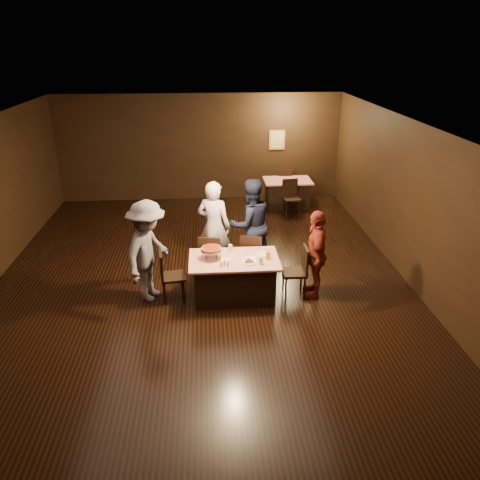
% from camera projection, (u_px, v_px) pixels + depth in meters
% --- Properties ---
extents(room, '(10.00, 10.04, 3.02)m').
position_uv_depth(room, '(198.00, 173.00, 8.46)').
color(room, black).
rests_on(room, ground).
extents(main_table, '(1.60, 1.00, 0.77)m').
position_uv_depth(main_table, '(234.00, 278.00, 8.47)').
color(main_table, '#A71A0B').
rests_on(main_table, ground).
extents(back_table, '(1.30, 0.90, 0.77)m').
position_uv_depth(back_table, '(287.00, 193.00, 13.06)').
color(back_table, '#A90B1D').
rests_on(back_table, ground).
extents(chair_far_left, '(0.49, 0.49, 0.95)m').
position_uv_depth(chair_far_left, '(211.00, 256.00, 9.09)').
color(chair_far_left, black).
rests_on(chair_far_left, ground).
extents(chair_far_right, '(0.50, 0.50, 0.95)m').
position_uv_depth(chair_far_right, '(252.00, 255.00, 9.15)').
color(chair_far_right, black).
rests_on(chair_far_right, ground).
extents(chair_end_left, '(0.48, 0.48, 0.95)m').
position_uv_depth(chair_end_left, '(173.00, 276.00, 8.36)').
color(chair_end_left, black).
rests_on(chair_end_left, ground).
extents(chair_end_right, '(0.42, 0.42, 0.95)m').
position_uv_depth(chair_end_right, '(294.00, 271.00, 8.51)').
color(chair_end_right, black).
rests_on(chair_end_right, ground).
extents(chair_back_near, '(0.47, 0.47, 0.95)m').
position_uv_depth(chair_back_near, '(292.00, 198.00, 12.39)').
color(chair_back_near, black).
rests_on(chair_back_near, ground).
extents(chair_back_far, '(0.44, 0.44, 0.95)m').
position_uv_depth(chair_back_far, '(284.00, 184.00, 13.58)').
color(chair_back_far, black).
rests_on(chair_back_far, ground).
extents(diner_white_jacket, '(0.80, 0.68, 1.87)m').
position_uv_depth(diner_white_jacket, '(214.00, 226.00, 9.30)').
color(diner_white_jacket, silver).
rests_on(diner_white_jacket, ground).
extents(diner_navy_hoodie, '(1.09, 0.96, 1.88)m').
position_uv_depth(diner_navy_hoodie, '(250.00, 225.00, 9.36)').
color(diner_navy_hoodie, black).
rests_on(diner_navy_hoodie, ground).
extents(diner_grey_knit, '(1.10, 1.38, 1.86)m').
position_uv_depth(diner_grey_knit, '(148.00, 251.00, 8.22)').
color(diner_grey_knit, slate).
rests_on(diner_grey_knit, ground).
extents(diner_red_shirt, '(0.56, 1.02, 1.65)m').
position_uv_depth(diner_red_shirt, '(316.00, 254.00, 8.37)').
color(diner_red_shirt, maroon).
rests_on(diner_red_shirt, ground).
extents(pizza_stand, '(0.38, 0.38, 0.22)m').
position_uv_depth(pizza_stand, '(211.00, 249.00, 8.26)').
color(pizza_stand, black).
rests_on(pizza_stand, main_table).
extents(plate_with_slice, '(0.25, 0.25, 0.06)m').
position_uv_depth(plate_with_slice, '(249.00, 261.00, 8.16)').
color(plate_with_slice, white).
rests_on(plate_with_slice, main_table).
extents(plate_empty, '(0.25, 0.25, 0.01)m').
position_uv_depth(plate_empty, '(264.00, 254.00, 8.49)').
color(plate_empty, white).
rests_on(plate_empty, main_table).
extents(glass_front_right, '(0.08, 0.08, 0.14)m').
position_uv_depth(glass_front_right, '(261.00, 261.00, 8.09)').
color(glass_front_right, silver).
rests_on(glass_front_right, main_table).
extents(glass_amber, '(0.08, 0.08, 0.14)m').
position_uv_depth(glass_amber, '(268.00, 255.00, 8.28)').
color(glass_amber, '#BF7F26').
rests_on(glass_amber, main_table).
extents(glass_back, '(0.08, 0.08, 0.14)m').
position_uv_depth(glass_back, '(230.00, 248.00, 8.56)').
color(glass_back, silver).
rests_on(glass_back, main_table).
extents(condiments, '(0.17, 0.10, 0.09)m').
position_uv_depth(condiments, '(225.00, 264.00, 8.02)').
color(condiments, silver).
rests_on(condiments, main_table).
extents(napkin_center, '(0.19, 0.19, 0.01)m').
position_uv_depth(napkin_center, '(251.00, 258.00, 8.33)').
color(napkin_center, white).
rests_on(napkin_center, main_table).
extents(napkin_left, '(0.21, 0.21, 0.01)m').
position_uv_depth(napkin_left, '(226.00, 260.00, 8.26)').
color(napkin_left, white).
rests_on(napkin_left, main_table).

